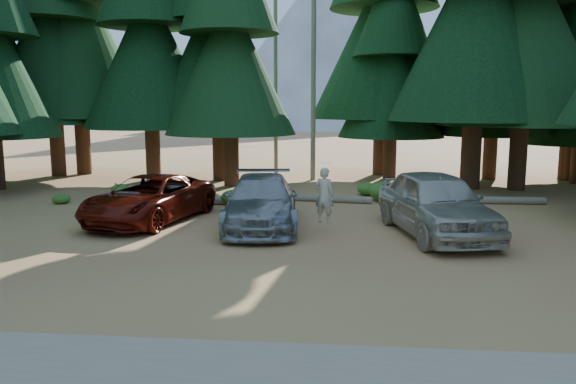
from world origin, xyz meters
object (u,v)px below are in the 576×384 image
(frisbee_player, at_px, (324,195))
(silver_minivan_center, at_px, (261,202))
(silver_minivan_right, at_px, (436,203))
(log_mid, at_px, (332,199))
(log_right, at_px, (485,200))
(red_pickup, at_px, (150,199))
(log_left, at_px, (215,200))

(frisbee_player, bearing_deg, silver_minivan_center, 0.82)
(silver_minivan_right, distance_m, log_mid, 5.98)
(log_mid, xyz_separation_m, log_right, (5.72, 0.20, 0.02))
(red_pickup, xyz_separation_m, silver_minivan_center, (3.65, -0.45, 0.04))
(silver_minivan_center, height_order, log_mid, silver_minivan_center)
(red_pickup, bearing_deg, silver_minivan_center, 5.98)
(red_pickup, distance_m, log_mid, 7.05)
(silver_minivan_center, bearing_deg, red_pickup, 167.14)
(log_mid, relative_size, log_right, 0.68)
(log_left, height_order, log_mid, log_left)
(silver_minivan_right, bearing_deg, log_left, 137.87)
(silver_minivan_center, bearing_deg, frisbee_player, -26.00)
(silver_minivan_right, xyz_separation_m, log_left, (-7.33, 4.22, -0.76))
(log_left, bearing_deg, red_pickup, -124.53)
(silver_minivan_right, xyz_separation_m, log_mid, (-2.99, 5.12, -0.80))
(silver_minivan_right, height_order, log_left, silver_minivan_right)
(red_pickup, relative_size, log_mid, 1.76)
(silver_minivan_center, distance_m, frisbee_player, 2.09)
(silver_minivan_right, relative_size, log_mid, 1.80)
(red_pickup, distance_m, log_left, 3.48)
(log_mid, bearing_deg, silver_minivan_right, -50.65)
(silver_minivan_center, relative_size, log_mid, 1.77)
(log_left, bearing_deg, frisbee_player, -56.01)
(red_pickup, height_order, frisbee_player, frisbee_player)
(silver_minivan_right, height_order, frisbee_player, frisbee_player)
(frisbee_player, relative_size, log_left, 0.39)
(silver_minivan_right, bearing_deg, red_pickup, 160.70)
(silver_minivan_right, bearing_deg, frisbee_player, 169.07)
(silver_minivan_center, bearing_deg, log_left, 116.04)
(frisbee_player, bearing_deg, silver_minivan_right, -157.75)
(silver_minivan_right, bearing_deg, log_right, 50.70)
(silver_minivan_center, height_order, silver_minivan_right, silver_minivan_right)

